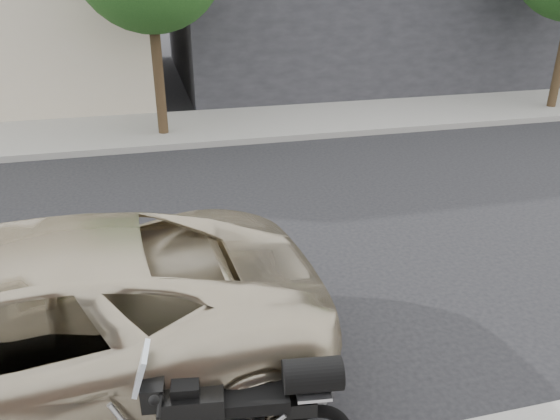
# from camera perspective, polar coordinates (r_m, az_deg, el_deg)

# --- Properties ---
(ground) EXTENTS (120.00, 120.00, 0.00)m
(ground) POSITION_cam_1_polar(r_m,az_deg,el_deg) (8.55, 3.72, -3.05)
(ground) COLOR black
(ground) RESTS_ON ground
(far_sidewalk) EXTENTS (44.00, 3.00, 0.15)m
(far_sidewalk) POSITION_cam_1_polar(r_m,az_deg,el_deg) (14.44, -4.11, 8.89)
(far_sidewalk) COLOR gray
(far_sidewalk) RESTS_ON ground
(motorcycle) EXTENTS (2.12, 0.69, 1.34)m
(motorcycle) POSITION_cam_1_polar(r_m,az_deg,el_deg) (4.75, -3.92, -20.76)
(motorcycle) COLOR black
(motorcycle) RESTS_ON ground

